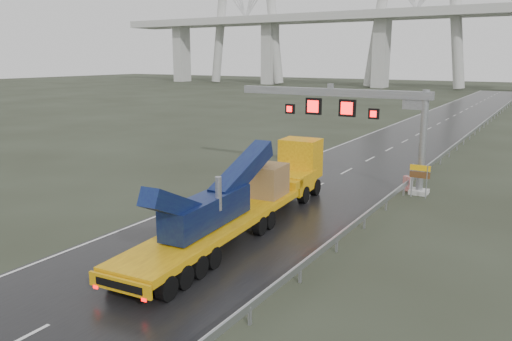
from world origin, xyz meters
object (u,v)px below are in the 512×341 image
Objects in this scene: heavy_haul_truck at (255,191)px; exit_sign_pair at (420,175)px; sign_gantry at (357,110)px; striped_barrier at (408,184)px.

heavy_haul_truck reaches higher than exit_sign_pair.
heavy_haul_truck is at bearing -99.78° from sign_gantry.
sign_gantry is 6.47× the size of exit_sign_pair.
sign_gantry is 6.42m from striped_barrier.
sign_gantry is at bearing 167.41° from exit_sign_pair.
heavy_haul_truck is 18.69× the size of striped_barrier.
exit_sign_pair is at bearing -11.24° from sign_gantry.
sign_gantry is 11.78m from heavy_haul_truck.
heavy_haul_truck is 8.60× the size of exit_sign_pair.
heavy_haul_truck is (-1.89, -10.98, -3.83)m from sign_gantry.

